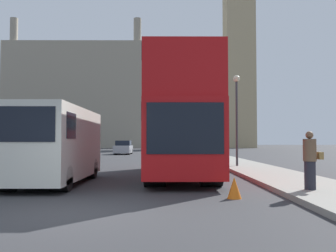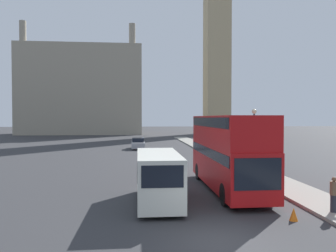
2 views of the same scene
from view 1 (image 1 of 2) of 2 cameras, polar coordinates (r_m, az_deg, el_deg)
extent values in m
plane|color=#333335|center=(7.93, -14.85, -12.83)|extent=(300.00, 300.00, 0.00)
cube|color=tan|center=(88.18, 10.74, 12.33)|extent=(6.34, 6.34, 47.50)
cube|color=#9E937F|center=(88.78, -13.09, 4.23)|extent=(31.49, 13.67, 23.09)
cylinder|color=#9E937F|center=(90.02, -22.43, 13.40)|extent=(1.64, 1.64, 5.08)
cylinder|color=#9E937F|center=(83.99, -4.69, 14.38)|extent=(1.64, 1.64, 5.08)
cube|color=#B71114|center=(15.56, 1.69, -2.06)|extent=(2.49, 10.01, 2.44)
cube|color=#B71114|center=(15.71, 1.68, 5.56)|extent=(2.49, 9.81, 1.73)
cube|color=black|center=(15.58, 1.69, 0.86)|extent=(2.53, 9.61, 0.55)
cube|color=black|center=(15.78, 1.68, 7.31)|extent=(2.53, 9.41, 0.55)
cube|color=black|center=(10.55, 2.64, -0.33)|extent=(2.19, 0.03, 1.46)
cylinder|color=black|center=(12.08, -1.99, -6.54)|extent=(0.70, 1.14, 1.14)
cylinder|color=black|center=(12.16, 6.53, -6.50)|extent=(0.70, 1.14, 1.14)
cylinder|color=black|center=(19.08, -1.37, -5.01)|extent=(0.70, 1.14, 1.14)
cylinder|color=black|center=(19.13, 4.02, -5.00)|extent=(0.70, 1.14, 1.14)
cube|color=silver|center=(13.36, -16.88, -2.52)|extent=(2.09, 5.88, 2.36)
cube|color=black|center=(10.58, -21.41, 0.28)|extent=(1.77, 0.02, 0.94)
cube|color=black|center=(11.55, -19.55, 0.05)|extent=(2.12, 1.06, 0.75)
cylinder|color=black|center=(11.79, -23.42, -7.35)|extent=(0.52, 0.77, 0.77)
cylinder|color=black|center=(11.28, -16.02, -7.69)|extent=(0.52, 0.77, 0.77)
cylinder|color=black|center=(15.54, -17.59, -6.18)|extent=(0.52, 0.77, 0.77)
cylinder|color=black|center=(15.15, -11.90, -6.34)|extent=(0.52, 0.77, 0.77)
cylinder|color=#23232D|center=(10.88, 20.83, -7.05)|extent=(0.30, 0.30, 0.76)
cylinder|color=brown|center=(10.84, 20.78, -3.45)|extent=(0.35, 0.35, 0.60)
sphere|color=brown|center=(10.84, 20.74, -1.30)|extent=(0.21, 0.21, 0.21)
cube|color=olive|center=(10.94, 22.13, -4.21)|extent=(0.12, 0.24, 0.20)
cylinder|color=#38383D|center=(20.37, 10.44, 0.36)|extent=(0.12, 0.12, 4.51)
sphere|color=beige|center=(20.63, 10.39, 7.13)|extent=(0.36, 0.36, 0.36)
cube|color=#99999E|center=(42.44, -6.82, -3.53)|extent=(1.77, 4.40, 0.81)
cube|color=black|center=(42.54, -6.80, -2.60)|extent=(1.59, 2.11, 0.57)
cylinder|color=black|center=(41.14, -8.01, -3.91)|extent=(0.39, 0.65, 0.65)
cylinder|color=black|center=(40.97, -6.09, -3.92)|extent=(0.39, 0.65, 0.65)
cylinder|color=black|center=(43.93, -7.51, -3.81)|extent=(0.39, 0.65, 0.65)
cylinder|color=black|center=(43.78, -5.71, -3.82)|extent=(0.39, 0.65, 0.65)
cone|color=orange|center=(9.76, 10.07, -9.24)|extent=(0.36, 0.36, 0.55)
camera|label=2|loc=(6.72, -126.58, 27.11)|focal=35.00mm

